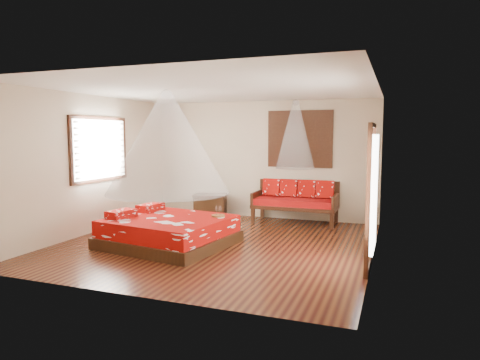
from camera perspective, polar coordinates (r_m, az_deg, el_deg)
name	(u,v)px	position (r m, az deg, el deg)	size (l,w,h in m)	color
room	(216,168)	(7.76, -3.16, 1.64)	(5.54, 5.54, 2.84)	black
bed	(168,231)	(7.93, -9.55, -6.74)	(2.34, 2.18, 0.64)	black
daybed	(296,200)	(9.83, 7.46, -2.63)	(1.88, 0.84, 0.97)	black
storage_chest	(210,205)	(10.62, -3.96, -3.32)	(0.90, 0.74, 0.54)	black
shutter_panel	(300,139)	(10.05, 7.98, 5.43)	(1.52, 0.06, 1.32)	black
window_left	(100,149)	(9.32, -18.17, 3.92)	(0.10, 1.74, 1.34)	black
glazed_door	(370,198)	(6.57, 16.93, -2.30)	(0.08, 1.02, 2.16)	black
wine_tray	(218,214)	(7.88, -2.92, -4.50)	(0.25, 0.25, 0.20)	brown
mosquito_net_main	(167,143)	(7.73, -9.65, 4.88)	(2.21, 2.21, 1.80)	white
mosquito_net_daybed	(295,135)	(9.59, 7.40, 6.02)	(0.86, 0.86, 1.50)	white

